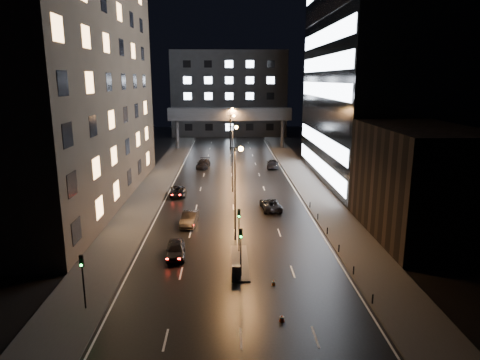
# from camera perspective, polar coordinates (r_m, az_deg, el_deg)

# --- Properties ---
(ground) EXTENTS (160.00, 160.00, 0.00)m
(ground) POSITION_cam_1_polar(r_m,az_deg,el_deg) (77.14, -1.13, 0.70)
(ground) COLOR black
(ground) RESTS_ON ground
(sidewalk_left) EXTENTS (5.00, 110.00, 0.15)m
(sidewalk_left) POSITION_cam_1_polar(r_m,az_deg,el_deg) (73.18, -10.92, -0.18)
(sidewalk_left) COLOR #383533
(sidewalk_left) RESTS_ON ground
(sidewalk_right) EXTENTS (5.00, 110.00, 0.15)m
(sidewalk_right) POSITION_cam_1_polar(r_m,az_deg,el_deg) (73.47, 8.71, -0.04)
(sidewalk_right) COLOR #383533
(sidewalk_right) RESTS_ON ground
(building_left) EXTENTS (15.00, 48.00, 40.00)m
(building_left) POSITION_cam_1_polar(r_m,az_deg,el_deg) (63.17, -22.68, 15.19)
(building_left) COLOR #2D2319
(building_left) RESTS_ON ground
(building_right_low) EXTENTS (10.00, 18.00, 12.00)m
(building_right_low) POSITION_cam_1_polar(r_m,az_deg,el_deg) (50.13, 22.82, -0.25)
(building_right_low) COLOR black
(building_right_low) RESTS_ON ground
(building_right_glass) EXTENTS (20.00, 36.00, 45.00)m
(building_right_glass) POSITION_cam_1_polar(r_m,az_deg,el_deg) (76.02, 18.92, 16.90)
(building_right_glass) COLOR black
(building_right_glass) RESTS_ON ground
(building_far) EXTENTS (34.00, 14.00, 25.00)m
(building_far) POSITION_cam_1_polar(r_m,az_deg,el_deg) (133.34, -1.47, 11.45)
(building_far) COLOR #333335
(building_far) RESTS_ON ground
(skybridge) EXTENTS (30.00, 3.00, 10.00)m
(skybridge) POSITION_cam_1_polar(r_m,az_deg,el_deg) (105.62, -1.36, 8.70)
(skybridge) COLOR #333335
(skybridge) RESTS_ON ground
(median_island) EXTENTS (1.60, 8.00, 0.15)m
(median_island) POSITION_cam_1_polar(r_m,az_deg,el_deg) (40.89, -0.03, -10.92)
(median_island) COLOR #383533
(median_island) RESTS_ON ground
(traffic_signal_near) EXTENTS (0.28, 0.34, 4.40)m
(traffic_signal_near) POSITION_cam_1_polar(r_m,az_deg,el_deg) (42.10, -0.14, -5.77)
(traffic_signal_near) COLOR black
(traffic_signal_near) RESTS_ON median_island
(traffic_signal_far) EXTENTS (0.28, 0.34, 4.40)m
(traffic_signal_far) POSITION_cam_1_polar(r_m,az_deg,el_deg) (36.95, 0.11, -8.56)
(traffic_signal_far) COLOR black
(traffic_signal_far) RESTS_ON median_island
(traffic_signal_corner) EXTENTS (0.28, 0.34, 4.40)m
(traffic_signal_corner) POSITION_cam_1_polar(r_m,az_deg,el_deg) (34.11, -20.25, -11.65)
(traffic_signal_corner) COLOR black
(traffic_signal_corner) RESTS_ON ground
(bollard_row) EXTENTS (0.12, 25.12, 0.90)m
(bollard_row) POSITION_cam_1_polar(r_m,az_deg,el_deg) (46.22, 12.27, -7.80)
(bollard_row) COLOR black
(bollard_row) RESTS_ON ground
(streetlight_near) EXTENTS (1.45, 0.50, 10.15)m
(streetlight_near) POSITION_cam_1_polar(r_m,az_deg,el_deg) (44.50, -0.45, -0.14)
(streetlight_near) COLOR black
(streetlight_near) RESTS_ON ground
(streetlight_mid_a) EXTENTS (1.45, 0.50, 10.15)m
(streetlight_mid_a) POSITION_cam_1_polar(r_m,az_deg,el_deg) (64.12, -0.88, 4.02)
(streetlight_mid_a) COLOR black
(streetlight_mid_a) RESTS_ON ground
(streetlight_mid_b) EXTENTS (1.45, 0.50, 10.15)m
(streetlight_mid_b) POSITION_cam_1_polar(r_m,az_deg,el_deg) (83.92, -1.11, 6.23)
(streetlight_mid_b) COLOR black
(streetlight_mid_b) RESTS_ON ground
(streetlight_far) EXTENTS (1.45, 0.50, 10.15)m
(streetlight_far) POSITION_cam_1_polar(r_m,az_deg,el_deg) (103.79, -1.25, 7.60)
(streetlight_far) COLOR black
(streetlight_far) RESTS_ON ground
(car_away_a) EXTENTS (2.20, 4.64, 1.53)m
(car_away_a) POSITION_cam_1_polar(r_m,az_deg,el_deg) (42.38, -8.57, -9.16)
(car_away_a) COLOR black
(car_away_a) RESTS_ON ground
(car_away_b) EXTENTS (2.04, 4.85, 1.56)m
(car_away_b) POSITION_cam_1_polar(r_m,az_deg,el_deg) (51.01, -6.77, -5.15)
(car_away_b) COLOR black
(car_away_b) RESTS_ON ground
(car_away_c) EXTENTS (2.51, 4.91, 1.33)m
(car_away_c) POSITION_cam_1_polar(r_m,az_deg,el_deg) (63.78, -8.33, -1.53)
(car_away_c) COLOR black
(car_away_c) RESTS_ON ground
(car_away_d) EXTENTS (2.80, 5.80, 1.63)m
(car_away_d) POSITION_cam_1_polar(r_m,az_deg,el_deg) (83.33, -4.91, 2.18)
(car_away_d) COLOR black
(car_away_d) RESTS_ON ground
(car_toward_a) EXTENTS (2.80, 5.30, 1.42)m
(car_toward_a) POSITION_cam_1_polar(r_m,az_deg,el_deg) (56.71, 4.09, -3.26)
(car_toward_a) COLOR black
(car_toward_a) RESTS_ON ground
(car_toward_b) EXTENTS (2.87, 5.74, 1.60)m
(car_toward_b) POSITION_cam_1_polar(r_m,az_deg,el_deg) (83.26, 4.37, 2.17)
(car_toward_b) COLOR black
(car_toward_b) RESTS_ON ground
(utility_cabinet) EXTENTS (0.76, 0.48, 1.24)m
(utility_cabinet) POSITION_cam_1_polar(r_m,az_deg,el_deg) (37.35, -0.49, -12.20)
(utility_cabinet) COLOR #454548
(utility_cabinet) RESTS_ON median_island
(cone_a) EXTENTS (0.44, 0.44, 0.49)m
(cone_a) POSITION_cam_1_polar(r_m,az_deg,el_deg) (36.94, 4.50, -13.45)
(cone_a) COLOR #FF640D
(cone_a) RESTS_ON ground
(cone_b) EXTENTS (0.43, 0.43, 0.52)m
(cone_b) POSITION_cam_1_polar(r_m,az_deg,el_deg) (32.16, 5.61, -17.83)
(cone_b) COLOR red
(cone_b) RESTS_ON ground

